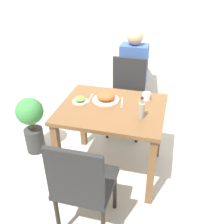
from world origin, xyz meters
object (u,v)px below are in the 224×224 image
object	(u,v)px
side_plate	(80,100)
sauce_bottle	(141,110)
chair_near	(82,184)
potted_plant_left	(31,121)
drink_cup	(146,96)
person_figure	(133,74)
food_plate	(106,97)
chair_far	(127,92)

from	to	relation	value
side_plate	sauce_bottle	xyz separation A→B (m)	(0.59, -0.13, 0.05)
chair_near	potted_plant_left	distance (m)	1.20
drink_cup	person_figure	world-z (taller)	person_figure
food_plate	sauce_bottle	distance (m)	0.43
sauce_bottle	potted_plant_left	size ratio (longest dim) A/B	0.30
chair_far	person_figure	bearing A→B (deg)	89.52
chair_near	chair_far	distance (m)	1.50
side_plate	potted_plant_left	size ratio (longest dim) A/B	0.22
side_plate	potted_plant_left	world-z (taller)	side_plate
chair_far	potted_plant_left	xyz separation A→B (m)	(-0.90, -0.69, -0.12)
chair_near	food_plate	size ratio (longest dim) A/B	3.59
chair_far	person_figure	xyz separation A→B (m)	(0.00, 0.39, 0.07)
drink_cup	potted_plant_left	distance (m)	1.26
sauce_bottle	chair_far	bearing A→B (deg)	108.35
chair_near	drink_cup	distance (m)	1.03
side_plate	person_figure	world-z (taller)	person_figure
drink_cup	sauce_bottle	size ratio (longest dim) A/B	0.39
food_plate	potted_plant_left	xyz separation A→B (m)	(-0.83, -0.02, -0.39)
chair_near	drink_cup	world-z (taller)	chair_near
food_plate	potted_plant_left	distance (m)	0.91
chair_near	person_figure	size ratio (longest dim) A/B	0.77
sauce_bottle	side_plate	bearing A→B (deg)	167.99
potted_plant_left	food_plate	bearing A→B (deg)	1.61
chair_near	sauce_bottle	world-z (taller)	sauce_bottle
chair_far	drink_cup	xyz separation A→B (m)	(0.29, -0.55, 0.27)
food_plate	side_plate	world-z (taller)	food_plate
chair_near	drink_cup	bearing A→B (deg)	-108.37
potted_plant_left	chair_near	bearing A→B (deg)	-42.81
chair_far	food_plate	size ratio (longest dim) A/B	3.59
side_plate	food_plate	bearing A→B (deg)	21.64
sauce_bottle	person_figure	distance (m)	1.32
chair_far	potted_plant_left	distance (m)	1.14
chair_near	chair_far	size ratio (longest dim) A/B	1.00
chair_near	sauce_bottle	bearing A→B (deg)	-116.88
chair_near	potted_plant_left	xyz separation A→B (m)	(-0.88, 0.81, -0.12)
chair_far	person_figure	size ratio (longest dim) A/B	0.77
food_plate	drink_cup	distance (m)	0.38
chair_near	drink_cup	size ratio (longest dim) A/B	11.58
food_plate	person_figure	bearing A→B (deg)	85.70
sauce_bottle	potted_plant_left	xyz separation A→B (m)	(-1.19, 0.19, -0.43)
side_plate	person_figure	bearing A→B (deg)	75.14
potted_plant_left	person_figure	size ratio (longest dim) A/B	0.56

